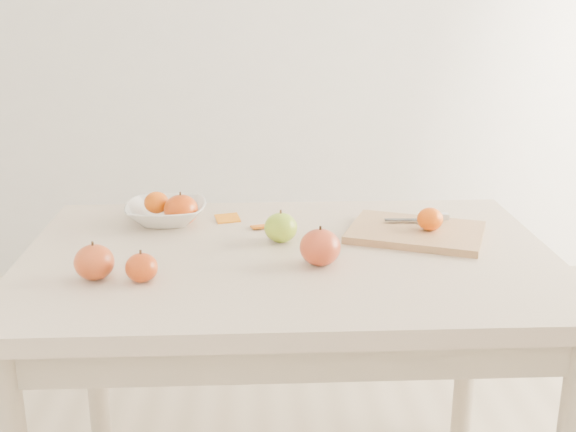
{
  "coord_description": "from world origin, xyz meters",
  "views": [
    {
      "loc": [
        -0.07,
        -1.53,
        1.32
      ],
      "look_at": [
        0.0,
        0.05,
        0.82
      ],
      "focal_mm": 45.0,
      "sensor_mm": 36.0,
      "label": 1
    }
  ],
  "objects": [
    {
      "name": "cutting_board",
      "position": [
        0.31,
        0.1,
        0.76
      ],
      "size": [
        0.37,
        0.33,
        0.02
      ],
      "primitive_type": "cube",
      "rotation": [
        0.0,
        0.0,
        -0.37
      ],
      "color": "tan",
      "rests_on": "table"
    },
    {
      "name": "bowl_tangerine_near",
      "position": [
        -0.33,
        0.24,
        0.8
      ],
      "size": [
        0.06,
        0.06,
        0.06
      ],
      "primitive_type": "ellipsoid",
      "color": "#CF6507",
      "rests_on": "fruit_bowl"
    },
    {
      "name": "bowl_tangerine_far",
      "position": [
        -0.27,
        0.22,
        0.8
      ],
      "size": [
        0.05,
        0.05,
        0.05
      ],
      "primitive_type": "ellipsoid",
      "color": "#C75D07",
      "rests_on": "fruit_bowl"
    },
    {
      "name": "paring_knife",
      "position": [
        0.36,
        0.17,
        0.78
      ],
      "size": [
        0.17,
        0.05,
        0.01
      ],
      "color": "silver",
      "rests_on": "cutting_board"
    },
    {
      "name": "fruit_bowl",
      "position": [
        -0.3,
        0.23,
        0.78
      ],
      "size": [
        0.2,
        0.2,
        0.05
      ],
      "primitive_type": "imported",
      "color": "white",
      "rests_on": "table"
    },
    {
      "name": "orange_peel_b",
      "position": [
        -0.06,
        0.17,
        0.75
      ],
      "size": [
        0.05,
        0.05,
        0.01
      ],
      "primitive_type": "cube",
      "rotation": [
        -0.14,
        0.0,
        0.25
      ],
      "color": "orange",
      "rests_on": "table"
    },
    {
      "name": "apple_red_a",
      "position": [
        -0.26,
        0.21,
        0.79
      ],
      "size": [
        0.09,
        0.09,
        0.08
      ],
      "primitive_type": "ellipsoid",
      "color": "#930A02",
      "rests_on": "table"
    },
    {
      "name": "board_tangerine",
      "position": [
        0.34,
        0.09,
        0.8
      ],
      "size": [
        0.06,
        0.06,
        0.05
      ],
      "primitive_type": "ellipsoid",
      "color": "#E74108",
      "rests_on": "cutting_board"
    },
    {
      "name": "apple_red_d",
      "position": [
        -0.31,
        -0.16,
        0.78
      ],
      "size": [
        0.07,
        0.07,
        0.06
      ],
      "primitive_type": "ellipsoid",
      "color": "#8C1503",
      "rests_on": "table"
    },
    {
      "name": "orange_peel_a",
      "position": [
        -0.15,
        0.24,
        0.75
      ],
      "size": [
        0.07,
        0.06,
        0.01
      ],
      "primitive_type": "cube",
      "rotation": [
        0.21,
        0.0,
        0.27
      ],
      "color": "orange",
      "rests_on": "table"
    },
    {
      "name": "apple_red_e",
      "position": [
        0.06,
        -0.08,
        0.79
      ],
      "size": [
        0.09,
        0.09,
        0.08
      ],
      "primitive_type": "ellipsoid",
      "color": "maroon",
      "rests_on": "table"
    },
    {
      "name": "apple_green",
      "position": [
        -0.02,
        0.07,
        0.79
      ],
      "size": [
        0.08,
        0.08,
        0.07
      ],
      "primitive_type": "ellipsoid",
      "color": "#5C9913",
      "rests_on": "table"
    },
    {
      "name": "apple_red_b",
      "position": [
        -0.41,
        -0.14,
        0.79
      ],
      "size": [
        0.08,
        0.08,
        0.07
      ],
      "primitive_type": "ellipsoid",
      "color": "maroon",
      "rests_on": "table"
    },
    {
      "name": "table",
      "position": [
        0.0,
        0.0,
        0.65
      ],
      "size": [
        1.2,
        0.8,
        0.75
      ],
      "color": "beige",
      "rests_on": "ground"
    }
  ]
}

